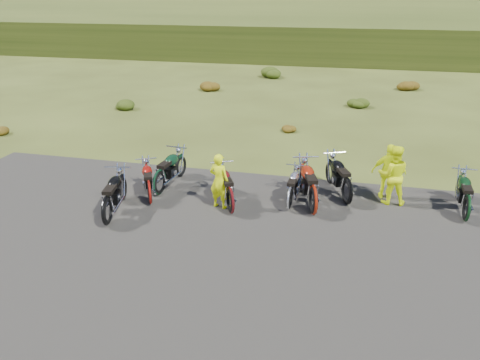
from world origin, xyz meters
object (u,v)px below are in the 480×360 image
(motorcycle_3, at_px, (289,210))
(person_middle, at_px, (219,182))
(motorcycle_0, at_px, (109,225))
(motorcycle_7, at_px, (464,221))

(motorcycle_3, distance_m, person_middle, 2.11)
(motorcycle_0, bearing_deg, motorcycle_3, -77.72)
(motorcycle_7, bearing_deg, motorcycle_0, 107.14)
(motorcycle_0, relative_size, motorcycle_7, 1.07)
(motorcycle_3, xyz_separation_m, motorcycle_7, (4.63, 0.41, 0.00))
(motorcycle_0, relative_size, person_middle, 1.40)
(motorcycle_3, height_order, motorcycle_7, motorcycle_7)
(motorcycle_3, bearing_deg, motorcycle_0, 115.71)
(motorcycle_0, xyz_separation_m, person_middle, (2.55, 1.68, 0.79))
(motorcycle_3, bearing_deg, motorcycle_7, -83.30)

